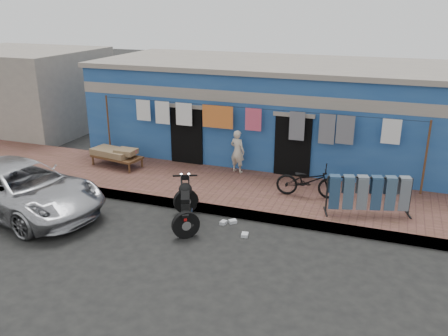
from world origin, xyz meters
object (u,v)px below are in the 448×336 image
car (21,188)px  bicycle (308,177)px  charpoy (117,157)px  jeans_rack (368,195)px  seated_person (237,151)px  motorcycle (186,203)px

car → bicycle: bearing=-54.8°
bicycle → charpoy: bearing=80.7°
charpoy → jeans_rack: jeans_rack is taller
bicycle → charpoy: 6.28m
seated_person → jeans_rack: seated_person is taller
car → bicycle: car is taller
car → seated_person: bearing=-35.4°
car → charpoy: size_ratio=2.65×
car → jeans_rack: 8.96m
car → motorcycle: car is taller
seated_person → bicycle: bearing=169.7°
seated_person → jeans_rack: bearing=172.0°
bicycle → car: bearing=107.9°
seated_person → jeans_rack: (4.05, -1.81, -0.16)m
seated_person → jeans_rack: 4.44m
jeans_rack → car: bearing=-164.1°
car → seated_person: size_ratio=3.63×
seated_person → motorcycle: 3.50m
charpoy → bicycle: bearing=-3.6°
motorcycle → jeans_rack: size_ratio=0.86×
car → bicycle: (7.00, 3.05, 0.11)m
seated_person → charpoy: 3.94m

